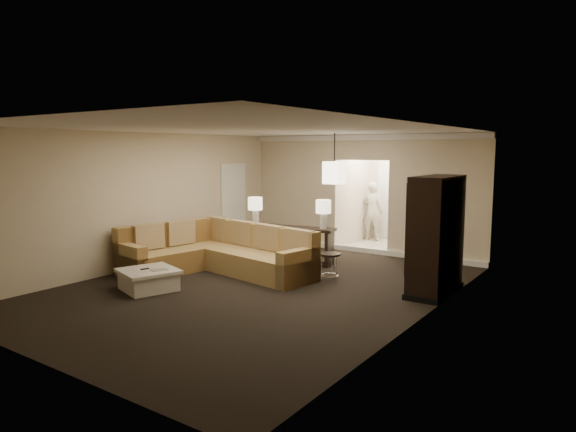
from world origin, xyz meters
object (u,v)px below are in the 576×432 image
Objects in this scene: coffee_table at (149,279)px; drink_table at (330,261)px; console_table at (288,241)px; armoire at (436,238)px; person at (372,208)px; sectional_sofa at (218,253)px.

coffee_table is 3.31m from drink_table.
drink_table is at bearing -39.97° from console_table.
person is at bearing 127.09° from armoire.
console_table is 4.10× the size of drink_table.
sectional_sofa is at bearing -162.39° from drink_table.
sectional_sofa reaches higher than coffee_table.
person is at bearing 89.12° from sectional_sofa.
console_table reaches higher than drink_table.
sectional_sofa is 6.99× the size of drink_table.
person reaches higher than drink_table.
armoire is at bearing 7.29° from drink_table.
person is (-1.23, 4.40, 0.52)m from drink_table.
sectional_sofa reaches higher than console_table.
armoire reaches higher than console_table.
coffee_table is at bearing -147.69° from armoire.
console_table is at bearing 79.31° from person.
person reaches higher than sectional_sofa.
sectional_sofa is 1.64m from console_table.
coffee_table is at bearing -133.37° from drink_table.
coffee_table is at bearing -83.16° from sectional_sofa.
console_table is (0.76, 3.20, 0.29)m from coffee_table.
armoire is at bearing -21.16° from console_table.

